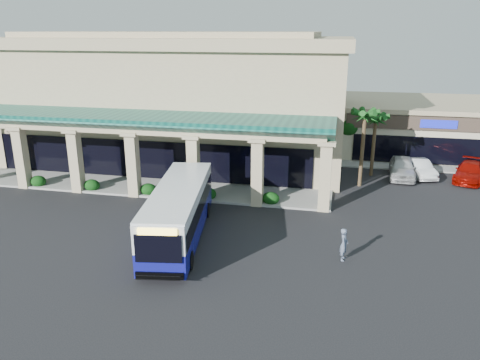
% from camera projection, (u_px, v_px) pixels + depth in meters
% --- Properties ---
extents(ground, '(110.00, 110.00, 0.00)m').
position_uv_depth(ground, '(216.00, 234.00, 27.65)').
color(ground, black).
extents(main_building, '(30.80, 14.80, 11.35)m').
position_uv_depth(main_building, '(176.00, 97.00, 42.41)').
color(main_building, tan).
rests_on(main_building, ground).
extents(arcade, '(30.00, 6.20, 5.70)m').
position_uv_depth(arcade, '(136.00, 152.00, 34.72)').
color(arcade, '#0B443C').
rests_on(arcade, ground).
extents(strip_mall, '(22.50, 12.50, 4.90)m').
position_uv_depth(strip_mall, '(458.00, 127.00, 45.58)').
color(strip_mall, beige).
rests_on(strip_mall, ground).
extents(palm_0, '(2.40, 2.40, 6.60)m').
position_uv_depth(palm_0, '(363.00, 144.00, 35.15)').
color(palm_0, '#114113').
rests_on(palm_0, ground).
extents(palm_1, '(2.40, 2.40, 5.80)m').
position_uv_depth(palm_1, '(374.00, 141.00, 37.86)').
color(palm_1, '#114113').
rests_on(palm_1, ground).
extents(broadleaf_tree, '(2.60, 2.60, 4.81)m').
position_uv_depth(broadleaf_tree, '(348.00, 133.00, 43.07)').
color(broadleaf_tree, black).
rests_on(broadleaf_tree, ground).
extents(transit_bus, '(4.29, 11.35, 3.09)m').
position_uv_depth(transit_bus, '(179.00, 213.00, 26.64)').
color(transit_bus, '#14168E').
rests_on(transit_bus, ground).
extents(pedestrian, '(0.49, 0.68, 1.75)m').
position_uv_depth(pedestrian, '(344.00, 244.00, 24.30)').
color(pedestrian, slate).
rests_on(pedestrian, ground).
extents(car_silver, '(2.31, 5.08, 1.69)m').
position_uv_depth(car_silver, '(402.00, 168.00, 37.93)').
color(car_silver, silver).
rests_on(car_silver, ground).
extents(car_white, '(2.50, 4.50, 1.41)m').
position_uv_depth(car_white, '(420.00, 168.00, 38.27)').
color(car_white, white).
rests_on(car_white, ground).
extents(car_red, '(3.55, 5.38, 1.45)m').
position_uv_depth(car_red, '(470.00, 172.00, 37.26)').
color(car_red, '#980C04').
rests_on(car_red, ground).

